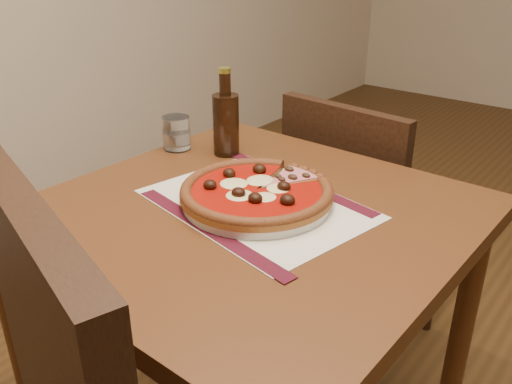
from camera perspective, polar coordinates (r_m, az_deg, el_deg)
table at (r=1.12m, az=-0.64°, el=-6.42°), size 0.81×0.81×0.75m
chair_far at (r=1.66m, az=10.42°, el=-2.42°), size 0.43×0.43×0.84m
placemat at (r=1.09m, az=0.06°, el=-1.26°), size 0.48×0.38×0.00m
plate at (r=1.09m, az=0.06°, el=-0.79°), size 0.30×0.30×0.02m
pizza at (r=1.08m, az=0.04°, el=0.16°), size 0.31×0.31×0.04m
ham_slice at (r=1.13m, az=3.76°, el=1.15°), size 0.10×0.15×0.02m
water_glass at (r=1.38m, az=-8.37°, el=6.17°), size 0.09×0.09×0.08m
bottle at (r=1.32m, az=-3.19°, el=7.43°), size 0.06×0.06×0.21m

